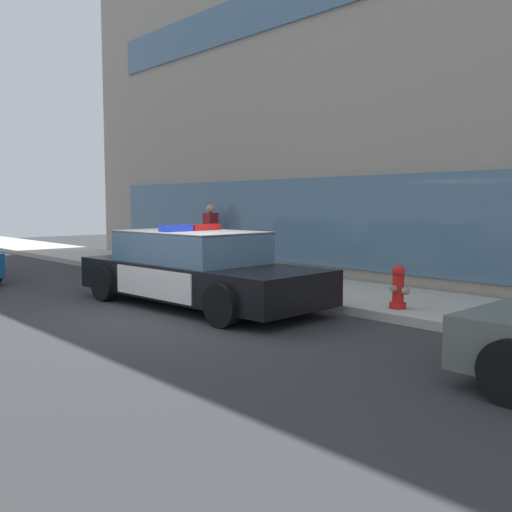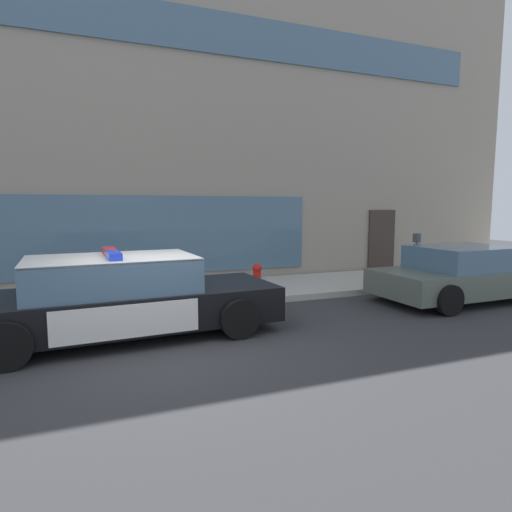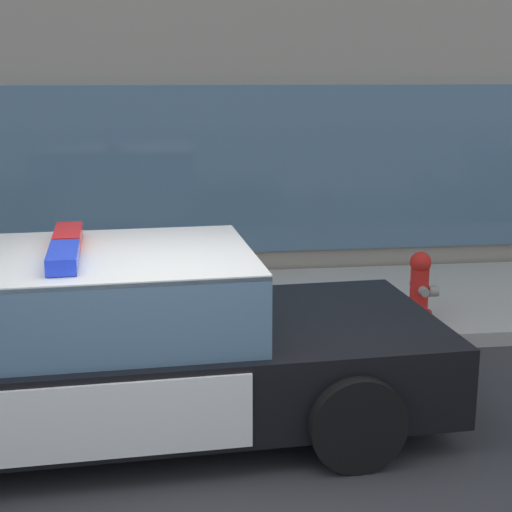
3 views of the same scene
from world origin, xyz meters
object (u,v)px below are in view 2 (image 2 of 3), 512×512
object	(u,v)px
fire_hydrant	(257,279)
parking_meter	(416,249)
police_cruiser	(122,297)
car_down_street	(462,274)

from	to	relation	value
fire_hydrant	parking_meter	world-z (taller)	parking_meter
police_cruiser	parking_meter	xyz separation A→B (m)	(7.74, 1.64, 0.40)
car_down_street	parking_meter	xyz separation A→B (m)	(0.09, 1.65, 0.45)
parking_meter	police_cruiser	bearing A→B (deg)	-168.08
fire_hydrant	car_down_street	xyz separation A→B (m)	(4.48, -1.81, 0.13)
police_cruiser	parking_meter	world-z (taller)	police_cruiser
fire_hydrant	parking_meter	xyz separation A→B (m)	(4.57, -0.16, 0.58)
fire_hydrant	car_down_street	bearing A→B (deg)	-21.99
car_down_street	parking_meter	world-z (taller)	parking_meter
fire_hydrant	police_cruiser	bearing A→B (deg)	-150.51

